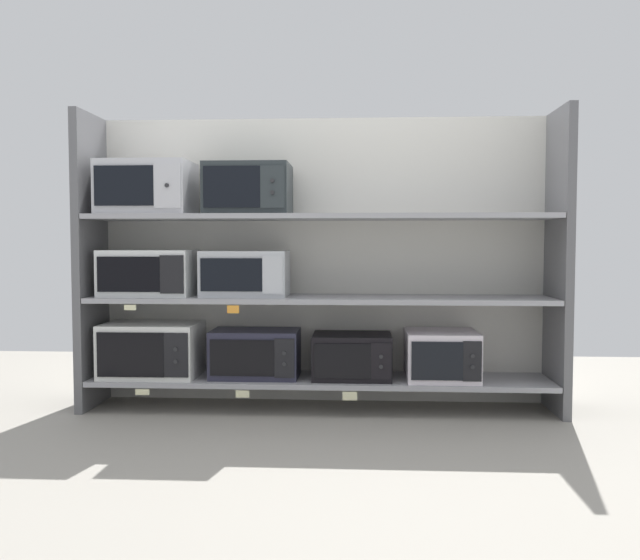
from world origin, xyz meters
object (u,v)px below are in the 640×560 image
Objects in this scene: microwave_2 at (352,356)px; microwave_3 at (441,355)px; microwave_1 at (255,353)px; microwave_5 at (245,274)px; microwave_0 at (152,349)px; microwave_7 at (249,189)px; microwave_4 at (149,273)px; microwave_6 at (147,188)px.

microwave_3 reaches higher than microwave_2.
microwave_5 reaches higher than microwave_1.
microwave_5 reaches higher than microwave_0.
microwave_5 is 0.51m from microwave_7.
microwave_5 is (-1.19, 0.00, 0.49)m from microwave_3.
microwave_2 is at bearing -0.01° from microwave_1.
microwave_0 is 1.09× the size of microwave_1.
microwave_5 is at bearing 179.98° from microwave_3.
microwave_3 is 0.82× the size of microwave_5.
microwave_4 is at bearing 178.77° from microwave_0.
microwave_4 is (-0.01, 0.00, 0.47)m from microwave_0.
microwave_6 is (-0.00, 0.00, 0.52)m from microwave_4.
microwave_0 is at bearing -179.98° from microwave_1.
microwave_0 is 1.36× the size of microwave_3.
microwave_0 is at bearing -1.34° from microwave_6.
microwave_4 is 0.52m from microwave_6.
microwave_1 is 0.98× the size of microwave_6.
microwave_6 reaches higher than microwave_3.
microwave_7 reaches higher than microwave_4.
microwave_5 is (-0.06, 0.00, 0.49)m from microwave_1.
microwave_2 is 0.92× the size of microwave_5.
microwave_6 reaches higher than microwave_1.
microwave_6 is at bearing 179.99° from microwave_2.
microwave_7 reaches higher than microwave_3.
microwave_6 reaches higher than microwave_4.
microwave_2 is at bearing -0.02° from microwave_5.
microwave_3 is at bearing -0.01° from microwave_6.
microwave_2 is at bearing 180.00° from microwave_3.
microwave_3 is 0.78× the size of microwave_6.
microwave_0 reaches higher than microwave_3.
microwave_3 is at bearing 0.00° from microwave_0.
microwave_4 reaches higher than microwave_5.
microwave_1 is at bearing -0.01° from microwave_6.
microwave_4 is 1.06× the size of microwave_5.
microwave_6 is at bearing 179.97° from microwave_7.
microwave_7 is (-0.63, -0.00, 1.01)m from microwave_2.
microwave_4 is 0.80m from microwave_7.
microwave_3 is 1.28m from microwave_5.
microwave_5 is (-0.65, 0.00, 0.50)m from microwave_2.
microwave_6 reaches higher than microwave_0.
microwave_2 is 1.12× the size of microwave_3.
microwave_0 is 0.64m from microwave_1.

